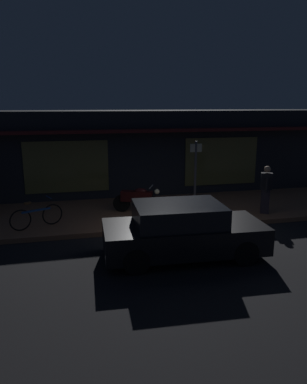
{
  "coord_description": "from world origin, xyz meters",
  "views": [
    {
      "loc": [
        -3.06,
        -9.47,
        3.88
      ],
      "look_at": [
        -0.34,
        2.4,
        0.95
      ],
      "focal_mm": 34.44,
      "sensor_mm": 36.0,
      "label": 1
    }
  ],
  "objects_px": {
    "motorcycle": "(138,199)",
    "parked_car_near": "(182,231)",
    "sign_post": "(195,169)",
    "bicycle_parked": "(37,216)",
    "person_bystander": "(266,189)"
  },
  "relations": [
    {
      "from": "motorcycle",
      "to": "parked_car_near",
      "type": "height_order",
      "value": "parked_car_near"
    },
    {
      "from": "motorcycle",
      "to": "parked_car_near",
      "type": "bearing_deg",
      "value": -82.57
    },
    {
      "from": "motorcycle",
      "to": "sign_post",
      "type": "height_order",
      "value": "sign_post"
    },
    {
      "from": "bicycle_parked",
      "to": "parked_car_near",
      "type": "distance_m",
      "value": 4.73
    },
    {
      "from": "parked_car_near",
      "to": "bicycle_parked",
      "type": "bearing_deg",
      "value": 143.68
    },
    {
      "from": "person_bystander",
      "to": "parked_car_near",
      "type": "bearing_deg",
      "value": -145.48
    },
    {
      "from": "sign_post",
      "to": "parked_car_near",
      "type": "height_order",
      "value": "sign_post"
    },
    {
      "from": "bicycle_parked",
      "to": "sign_post",
      "type": "xyz_separation_m",
      "value": [
        5.62,
        1.45,
        1.0
      ]
    },
    {
      "from": "bicycle_parked",
      "to": "sign_post",
      "type": "distance_m",
      "value": 5.89
    },
    {
      "from": "bicycle_parked",
      "to": "person_bystander",
      "type": "bearing_deg",
      "value": -1.29
    },
    {
      "from": "person_bystander",
      "to": "bicycle_parked",
      "type": "bearing_deg",
      "value": 178.71
    },
    {
      "from": "motorcycle",
      "to": "bicycle_parked",
      "type": "bearing_deg",
      "value": -164.83
    },
    {
      "from": "person_bystander",
      "to": "parked_car_near",
      "type": "xyz_separation_m",
      "value": [
        -3.82,
        -2.63,
        -0.32
      ]
    },
    {
      "from": "motorcycle",
      "to": "person_bystander",
      "type": "bearing_deg",
      "value": -14.0
    },
    {
      "from": "person_bystander",
      "to": "sign_post",
      "type": "height_order",
      "value": "sign_post"
    }
  ]
}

